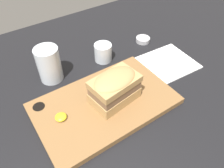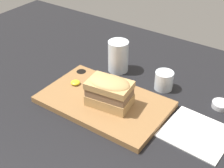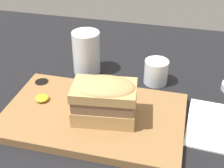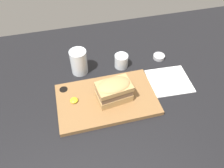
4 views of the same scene
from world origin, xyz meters
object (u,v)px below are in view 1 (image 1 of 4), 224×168
sandwich (115,87)px  napkin (168,63)px  water_glass (50,66)px  wine_glass (103,53)px  condiment_dish (143,40)px  serving_board (104,103)px

sandwich → napkin: (26.30, 4.85, -6.69)cm
sandwich → water_glass: 23.23cm
wine_glass → condiment_dish: 19.41cm
water_glass → napkin: 40.39cm
serving_board → wine_glass: (11.35, 18.42, 1.83)cm
sandwich → condiment_dish: size_ratio=2.56×
sandwich → wine_glass: 21.58cm
wine_glass → napkin: size_ratio=0.34×
water_glass → wine_glass: size_ratio=1.83×
serving_board → napkin: bearing=7.6°
wine_glass → napkin: bearing=-39.3°
sandwich → condiment_dish: 34.98cm
serving_board → sandwich: (2.85, -0.98, 5.95)cm
sandwich → napkin: size_ratio=0.75×
sandwich → napkin: sandwich is taller
serving_board → water_glass: (-7.74, 19.60, 4.04)cm
serving_board → water_glass: size_ratio=3.42×
napkin → condiment_dish: bearing=84.5°
serving_board → napkin: serving_board is taller
water_glass → serving_board: bearing=-68.4°
sandwich → condiment_dish: sandwich is taller
serving_board → sandwich: 6.67cm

